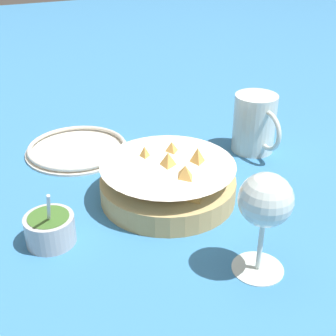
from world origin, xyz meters
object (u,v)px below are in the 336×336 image
(food_basket, at_px, (169,181))
(wine_glass, at_px, (265,204))
(beer_mug, at_px, (255,125))
(side_plate, at_px, (77,148))
(sauce_cup, at_px, (50,228))

(food_basket, bearing_deg, wine_glass, 9.50)
(beer_mug, bearing_deg, side_plate, -112.58)
(food_basket, height_order, side_plate, food_basket)
(food_basket, bearing_deg, side_plate, -156.71)
(sauce_cup, distance_m, side_plate, 0.29)
(sauce_cup, xyz_separation_m, wine_glass, (0.18, 0.25, 0.08))
(wine_glass, bearing_deg, sauce_cup, -125.58)
(sauce_cup, xyz_separation_m, beer_mug, (-0.14, 0.44, 0.03))
(food_basket, xyz_separation_m, sauce_cup, (0.04, -0.21, -0.01))
(food_basket, bearing_deg, beer_mug, 112.54)
(sauce_cup, height_order, beer_mug, beer_mug)
(wine_glass, relative_size, side_plate, 0.71)
(food_basket, height_order, sauce_cup, sauce_cup)
(beer_mug, bearing_deg, food_basket, -67.46)
(wine_glass, distance_m, side_plate, 0.48)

